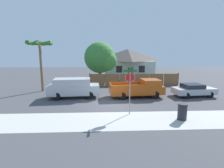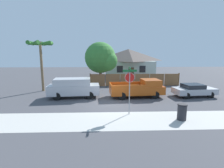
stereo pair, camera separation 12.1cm
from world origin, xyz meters
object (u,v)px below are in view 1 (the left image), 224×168
at_px(red_suv, 73,87).
at_px(stop_sign, 130,82).
at_px(orange_pickup, 139,88).
at_px(palm_tree, 40,48).
at_px(parked_sedan, 193,90).
at_px(oak_tree, 101,58).
at_px(trash_bin, 182,112).
at_px(house, 128,62).

relative_size(red_suv, stop_sign, 1.48).
distance_m(orange_pickup, stop_sign, 5.37).
height_order(palm_tree, parked_sedan, palm_tree).
relative_size(oak_tree, parked_sedan, 1.40).
height_order(orange_pickup, trash_bin, orange_pickup).
distance_m(palm_tree, red_suv, 6.53).
xyz_separation_m(house, parked_sedan, (4.64, -15.38, -1.94)).
xyz_separation_m(palm_tree, trash_bin, (12.22, -9.42, -4.34)).
bearing_deg(red_suv, parked_sedan, -4.85).
relative_size(house, trash_bin, 8.33).
xyz_separation_m(parked_sedan, stop_sign, (-7.22, -4.88, 1.64)).
bearing_deg(stop_sign, red_suv, 133.44).
bearing_deg(trash_bin, stop_sign, 159.42).
xyz_separation_m(red_suv, parked_sedan, (12.02, -0.00, -0.36)).
xyz_separation_m(house, orange_pickup, (-0.95, -15.35, -1.76)).
xyz_separation_m(oak_tree, stop_sign, (2.17, -12.40, -1.30)).
height_order(parked_sedan, trash_bin, parked_sedan).
xyz_separation_m(palm_tree, parked_sedan, (16.13, -3.30, -4.21)).
relative_size(red_suv, orange_pickup, 0.93).
bearing_deg(oak_tree, orange_pickup, -63.17).
bearing_deg(orange_pickup, trash_bin, -79.50).
bearing_deg(palm_tree, trash_bin, -37.64).
height_order(orange_pickup, parked_sedan, orange_pickup).
bearing_deg(oak_tree, red_suv, -109.29).
height_order(oak_tree, red_suv, oak_tree).
relative_size(palm_tree, trash_bin, 5.27).
bearing_deg(stop_sign, orange_pickup, 70.65).
xyz_separation_m(house, stop_sign, (-2.57, -20.26, -0.31)).
xyz_separation_m(oak_tree, red_suv, (-2.63, -7.52, -2.57)).
xyz_separation_m(oak_tree, trash_bin, (5.48, -13.64, -3.06)).
bearing_deg(parked_sedan, trash_bin, -127.40).
relative_size(palm_tree, red_suv, 1.13).
bearing_deg(orange_pickup, red_suv, 175.35).
relative_size(orange_pickup, trash_bin, 5.01).
height_order(palm_tree, orange_pickup, palm_tree).
bearing_deg(palm_tree, orange_pickup, -17.27).
xyz_separation_m(oak_tree, orange_pickup, (3.79, -7.49, -2.75)).
height_order(house, parked_sedan, house).
bearing_deg(orange_pickup, oak_tree, 111.99).
bearing_deg(house, parked_sedan, -73.19).
height_order(house, trash_bin, house).
bearing_deg(trash_bin, orange_pickup, 105.34).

